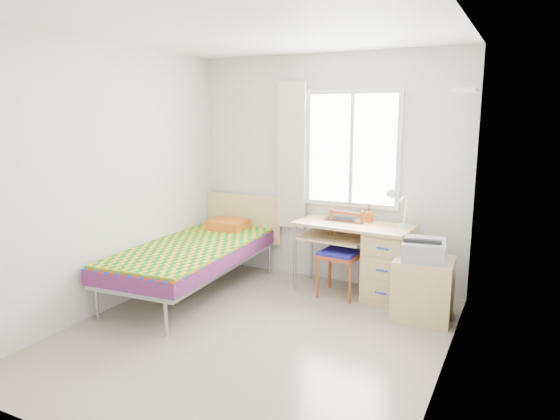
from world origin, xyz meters
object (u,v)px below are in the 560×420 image
object	(u,v)px
desk	(382,260)
cabinet	(423,289)
printer	(424,249)
bed	(197,251)
chair	(342,248)

from	to	relation	value
desk	cabinet	size ratio (longest dim) A/B	2.18
cabinet	printer	xyz separation A→B (m)	(-0.01, -0.01, 0.39)
cabinet	printer	distance (m)	0.39
desk	bed	bearing A→B (deg)	-154.45
chair	printer	xyz separation A→B (m)	(0.90, -0.28, 0.17)
chair	printer	bearing A→B (deg)	-11.14
chair	cabinet	distance (m)	0.98
bed	chair	world-z (taller)	bed
chair	printer	distance (m)	0.96
desk	chair	distance (m)	0.44
chair	cabinet	bearing A→B (deg)	-10.67
chair	printer	size ratio (longest dim) A/B	1.88
desk	chair	xyz separation A→B (m)	(-0.42, -0.09, 0.10)
bed	desk	size ratio (longest dim) A/B	1.75
bed	desk	world-z (taller)	bed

